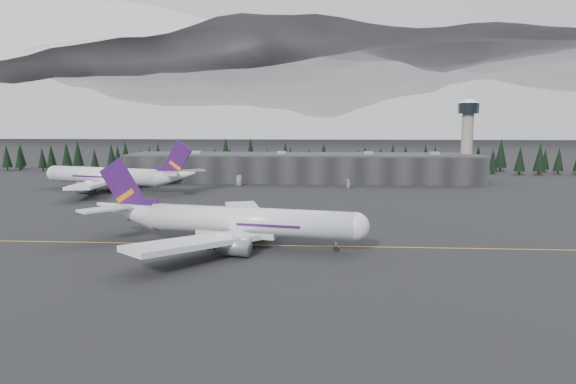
# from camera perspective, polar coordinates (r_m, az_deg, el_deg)

# --- Properties ---
(ground) EXTENTS (1400.00, 1400.00, 0.00)m
(ground) POSITION_cam_1_polar(r_m,az_deg,el_deg) (116.44, -0.66, -5.73)
(ground) COLOR black
(ground) RESTS_ON ground
(taxiline) EXTENTS (400.00, 0.40, 0.02)m
(taxiline) POSITION_cam_1_polar(r_m,az_deg,el_deg) (114.50, -0.74, -5.96)
(taxiline) COLOR gold
(taxiline) RESTS_ON ground
(terminal) EXTENTS (160.00, 30.00, 12.60)m
(terminal) POSITION_cam_1_polar(r_m,az_deg,el_deg) (238.94, 1.69, 2.76)
(terminal) COLOR black
(terminal) RESTS_ON ground
(control_tower) EXTENTS (10.00, 10.00, 37.70)m
(control_tower) POSITION_cam_1_polar(r_m,az_deg,el_deg) (249.79, 19.31, 6.48)
(control_tower) COLOR gray
(control_tower) RESTS_ON ground
(treeline) EXTENTS (360.00, 20.00, 15.00)m
(treeline) POSITION_cam_1_polar(r_m,az_deg,el_deg) (275.71, 1.99, 3.68)
(treeline) COLOR black
(treeline) RESTS_ON ground
(mountain_ridge) EXTENTS (4400.00, 900.00, 420.00)m
(mountain_ridge) POSITION_cam_1_polar(r_m,az_deg,el_deg) (1113.23, 3.41, 6.37)
(mountain_ridge) COLOR white
(mountain_ridge) RESTS_ON ground
(jet_main) EXTENTS (64.48, 59.00, 19.12)m
(jet_main) POSITION_cam_1_polar(r_m,az_deg,el_deg) (115.35, -6.95, -3.17)
(jet_main) COLOR silver
(jet_main) RESTS_ON ground
(jet_parked) EXTENTS (68.78, 62.31, 20.69)m
(jet_parked) POSITION_cam_1_polar(r_m,az_deg,el_deg) (213.56, -18.45, 1.64)
(jet_parked) COLOR silver
(jet_parked) RESTS_ON ground
(gse_vehicle_a) EXTENTS (2.38, 4.92, 1.35)m
(gse_vehicle_a) POSITION_cam_1_polar(r_m,az_deg,el_deg) (220.48, -5.46, 0.84)
(gse_vehicle_a) COLOR silver
(gse_vehicle_a) RESTS_ON ground
(gse_vehicle_b) EXTENTS (4.38, 3.06, 1.38)m
(gse_vehicle_b) POSITION_cam_1_polar(r_m,az_deg,el_deg) (212.99, 6.73, 0.58)
(gse_vehicle_b) COLOR silver
(gse_vehicle_b) RESTS_ON ground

